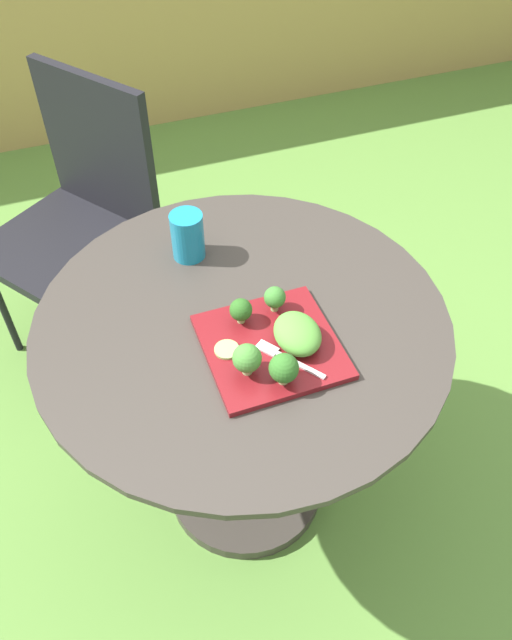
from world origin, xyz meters
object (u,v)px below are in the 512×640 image
object	(u,v)px
drinking_glass	(188,238)
salad_plate	(271,346)
fork	(284,357)
patio_chair	(82,206)

from	to	relation	value
drinking_glass	salad_plate	bearing A→B (deg)	-77.19
fork	patio_chair	bearing A→B (deg)	107.15
drinking_glass	fork	xyz separation A→B (m)	(0.09, -0.38, -0.03)
drinking_glass	fork	distance (m)	0.39
patio_chair	drinking_glass	size ratio (longest dim) A/B	7.91
salad_plate	drinking_glass	size ratio (longest dim) A/B	2.32
salad_plate	drinking_glass	world-z (taller)	drinking_glass
patio_chair	salad_plate	distance (m)	0.95
patio_chair	fork	size ratio (longest dim) A/B	6.69
patio_chair	salad_plate	world-z (taller)	patio_chair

